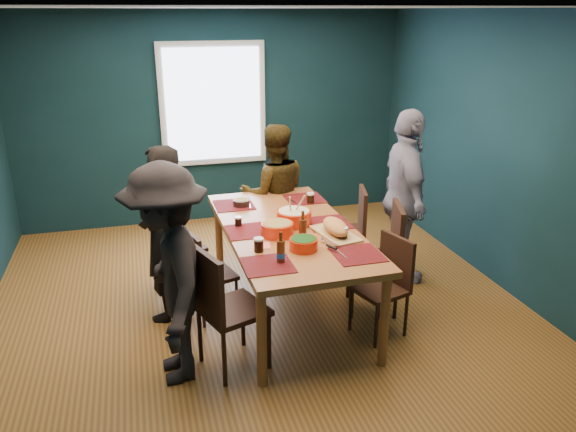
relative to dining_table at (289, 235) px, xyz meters
name	(u,v)px	position (x,y,z in m)	size (l,w,h in m)	color
room	(248,160)	(-0.26, 0.49, 0.60)	(5.01, 5.01, 2.71)	brown
dining_table	(289,235)	(0.00, 0.00, 0.00)	(1.16, 2.25, 0.85)	#9F652F
chair_left_far	(172,241)	(-1.00, 0.72, -0.24)	(0.53, 0.53, 0.91)	black
chair_left_mid	(203,268)	(-0.77, 0.09, -0.27)	(0.47, 0.47, 0.85)	black
chair_left_near	(221,302)	(-0.74, -0.75, -0.17)	(0.60, 0.60, 1.03)	black
chair_right_far	(353,224)	(0.89, 0.68, -0.23)	(0.51, 0.51, 0.92)	black
chair_right_mid	(384,250)	(0.86, -0.17, -0.17)	(0.58, 0.58, 1.03)	black
chair_right_near	(387,278)	(0.73, -0.55, -0.26)	(0.50, 0.50, 0.88)	black
person_far_left	(162,234)	(-1.10, 0.24, 0.04)	(0.59, 0.39, 1.61)	black
person_back	(274,194)	(0.16, 1.17, 0.01)	(0.76, 0.59, 1.56)	black
person_right	(405,198)	(1.32, 0.36, 0.13)	(1.05, 0.44, 1.79)	silver
person_near_left	(169,276)	(-1.11, -0.71, 0.08)	(1.10, 0.63, 1.70)	black
bowl_salad	(277,229)	(-0.15, -0.16, 0.14)	(0.28, 0.28, 0.12)	red
bowl_dumpling	(294,217)	(0.06, 0.06, 0.15)	(0.32, 0.32, 0.30)	red
bowl_herbs	(304,244)	(-0.02, -0.52, 0.13)	(0.23, 0.23, 0.10)	red
cutting_board	(335,228)	(0.34, -0.28, 0.14)	(0.35, 0.64, 0.14)	tan
small_bowl	(241,202)	(-0.30, 0.69, 0.12)	(0.16, 0.16, 0.07)	black
beer_bottle_a	(281,252)	(-0.26, -0.70, 0.17)	(0.07, 0.07, 0.25)	#4A210D
beer_bottle_b	(303,229)	(0.04, -0.31, 0.18)	(0.07, 0.07, 0.26)	#4A210D
cola_glass_a	(259,244)	(-0.38, -0.45, 0.14)	(0.08, 0.08, 0.11)	black
cola_glass_b	(343,233)	(0.36, -0.41, 0.14)	(0.08, 0.08, 0.11)	black
cola_glass_c	(310,198)	(0.39, 0.58, 0.14)	(0.08, 0.08, 0.11)	black
cola_glass_d	(238,221)	(-0.43, 0.14, 0.13)	(0.07, 0.07, 0.09)	black
napkin_a	(327,223)	(0.37, 0.01, 0.08)	(0.15, 0.15, 0.00)	#F6676B
napkin_b	(262,246)	(-0.33, -0.35, 0.08)	(0.14, 0.14, 0.00)	#F6676B
napkin_c	(346,253)	(0.29, -0.66, 0.08)	(0.13, 0.13, 0.00)	#F6676B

